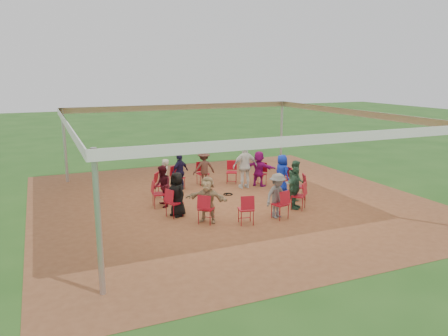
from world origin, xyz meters
name	(u,v)px	position (x,y,z in m)	size (l,w,h in m)	color
ground	(229,201)	(0.00, 0.00, 0.00)	(80.00, 80.00, 0.00)	#26541A
dirt_patch	(229,200)	(0.00, 0.00, 0.01)	(13.00, 13.00, 0.00)	brown
tent	(229,133)	(0.00, 0.00, 2.37)	(10.33, 10.33, 3.00)	#B2B2B7
chair_0	(299,187)	(2.31, -0.80, 0.45)	(0.42, 0.44, 0.90)	#AA0F1F
chair_1	(284,179)	(2.42, 0.36, 0.45)	(0.42, 0.44, 0.90)	#AA0F1F
chair_2	(260,174)	(1.97, 1.44, 0.45)	(0.42, 0.44, 0.90)	#AA0F1F
chair_3	(232,172)	(1.08, 2.19, 0.45)	(0.42, 0.44, 0.90)	#AA0F1F
chair_4	(203,174)	(-0.07, 2.44, 0.45)	(0.42, 0.44, 0.90)	#AA0F1F
chair_5	(178,178)	(-1.19, 2.13, 0.45)	(0.42, 0.44, 0.90)	#AA0F1F
chair_6	(162,185)	(-2.05, 1.33, 0.45)	(0.42, 0.44, 0.90)	#AA0F1F
chair_7	(159,194)	(-2.43, 0.23, 0.45)	(0.42, 0.44, 0.90)	#AA0F1F
chair_8	(174,203)	(-2.26, -0.93, 0.45)	(0.42, 0.44, 0.90)	#AA0F1F
chair_9	(206,209)	(-1.57, -1.87, 0.45)	(0.42, 0.44, 0.90)	#AA0F1F
chair_10	(246,209)	(-0.52, -2.39, 0.45)	(0.42, 0.44, 0.90)	#AA0F1F
chair_11	(280,204)	(0.65, -2.36, 0.45)	(0.42, 0.44, 0.90)	#AA0F1F
chair_12	(298,196)	(1.67, -1.78, 0.45)	(0.42, 0.44, 0.90)	#AA0F1F
person_seated_0	(296,180)	(2.20, -0.76, 0.70)	(0.68, 0.39, 1.39)	#2C543D
person_seated_1	(282,173)	(2.30, 0.34, 0.70)	(0.68, 0.38, 1.39)	#0F29B3
person_seated_2	(259,169)	(1.88, 1.37, 0.70)	(1.29, 0.48, 1.39)	#981176
person_seated_3	(204,168)	(-0.06, 2.32, 0.70)	(0.90, 0.45, 1.39)	#4F2F26
person_seated_4	(180,172)	(-1.14, 2.03, 0.70)	(0.82, 0.42, 1.39)	#1A1438
person_seated_5	(165,178)	(-1.95, 1.27, 0.70)	(0.51, 0.33, 1.39)	#AAA797
person_seated_6	(162,186)	(-2.31, 0.22, 0.70)	(0.68, 0.39, 1.39)	#410D16
person_seated_7	(177,194)	(-2.15, -0.88, 0.70)	(0.68, 0.38, 1.39)	black
person_seated_8	(207,199)	(-1.49, -1.78, 0.70)	(1.29, 0.48, 1.39)	tan
person_seated_9	(277,196)	(0.62, -2.24, 0.70)	(0.90, 0.45, 1.39)	slate
person_seated_10	(295,188)	(1.59, -1.70, 0.70)	(0.82, 0.42, 1.39)	#2C543D
standing_person	(245,166)	(1.24, 1.31, 0.86)	(1.00, 0.51, 1.71)	white
cable_coil	(228,194)	(0.27, 0.68, 0.02)	(0.36, 0.36, 0.03)	black
laptop	(291,181)	(2.04, -0.71, 0.65)	(0.32, 0.36, 0.21)	#B7B7BC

